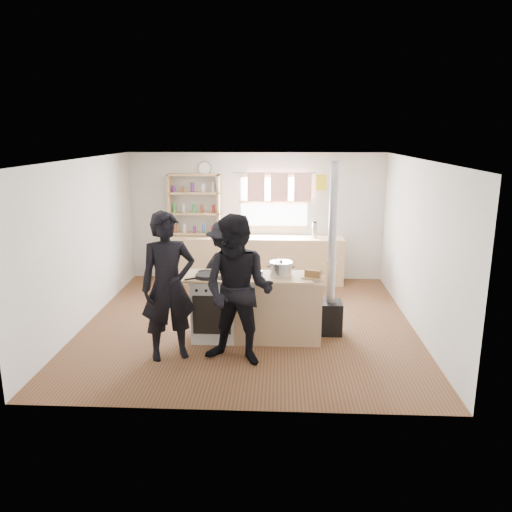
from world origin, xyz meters
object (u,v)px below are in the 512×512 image
(stockpot_counter, at_px, (281,269))
(person_far, at_px, (225,270))
(stockpot_stove, at_px, (222,265))
(bread_board, at_px, (313,275))
(skillet_greens, at_px, (207,276))
(person_near_right, at_px, (238,291))
(thermos, at_px, (314,230))
(person_near_left, at_px, (168,286))
(roast_tray, at_px, (249,272))
(cooking_island, at_px, (256,307))
(flue_heater, at_px, (331,290))

(stockpot_counter, xyz_separation_m, person_far, (-0.88, 0.85, -0.26))
(stockpot_stove, bearing_deg, bread_board, -13.23)
(skillet_greens, bearing_deg, person_near_right, -52.84)
(thermos, distance_m, person_near_left, 4.02)
(person_far, bearing_deg, bread_board, 121.65)
(skillet_greens, xyz_separation_m, roast_tray, (0.58, 0.15, 0.01))
(roast_tray, relative_size, person_far, 0.25)
(stockpot_stove, height_order, bread_board, stockpot_stove)
(cooking_island, distance_m, person_near_right, 0.95)
(stockpot_stove, bearing_deg, person_near_left, -123.14)
(stockpot_stove, bearing_deg, cooking_island, -23.12)
(stockpot_counter, xyz_separation_m, person_near_left, (-1.44, -0.65, -0.07))
(cooking_island, distance_m, person_far, 1.03)
(flue_heater, bearing_deg, person_near_left, -157.26)
(flue_heater, distance_m, person_near_left, 2.36)
(thermos, distance_m, cooking_island, 3.00)
(bread_board, distance_m, person_near_left, 1.97)
(skillet_greens, height_order, person_far, person_far)
(roast_tray, height_order, person_far, person_far)
(stockpot_stove, bearing_deg, skillet_greens, -114.88)
(stockpot_stove, height_order, person_near_left, person_near_left)
(thermos, bearing_deg, cooking_island, -109.67)
(thermos, xyz_separation_m, stockpot_counter, (-0.65, -2.79, -0.01))
(skillet_greens, relative_size, flue_heater, 0.17)
(roast_tray, xyz_separation_m, person_far, (-0.44, 0.81, -0.20))
(cooking_island, height_order, flue_heater, flue_heater)
(thermos, bearing_deg, skillet_greens, -119.80)
(thermos, bearing_deg, bread_board, -94.10)
(stockpot_stove, height_order, stockpot_counter, stockpot_counter)
(stockpot_counter, relative_size, person_near_left, 0.16)
(stockpot_stove, xyz_separation_m, stockpot_counter, (0.86, -0.24, 0.02))
(skillet_greens, relative_size, person_far, 0.28)
(stockpot_counter, bearing_deg, roast_tray, 175.37)
(stockpot_stove, distance_m, bread_board, 1.33)
(skillet_greens, distance_m, roast_tray, 0.60)
(bread_board, xyz_separation_m, flue_heater, (0.28, 0.32, -0.33))
(cooking_island, xyz_separation_m, stockpot_stove, (-0.51, 0.22, 0.55))
(cooking_island, height_order, bread_board, bread_board)
(skillet_greens, distance_m, person_near_left, 0.68)
(flue_heater, xyz_separation_m, person_near_left, (-2.16, -0.90, 0.31))
(thermos, relative_size, flue_heater, 0.12)
(cooking_island, height_order, roast_tray, roast_tray)
(stockpot_stove, xyz_separation_m, person_near_left, (-0.58, -0.89, -0.05))
(skillet_greens, relative_size, roast_tray, 1.10)
(skillet_greens, height_order, roast_tray, roast_tray)
(flue_heater, relative_size, person_near_right, 1.30)
(thermos, xyz_separation_m, roast_tray, (-1.09, -2.76, -0.07))
(stockpot_stove, bearing_deg, stockpot_counter, -15.81)
(roast_tray, distance_m, bread_board, 0.89)
(stockpot_stove, relative_size, stockpot_counter, 0.79)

